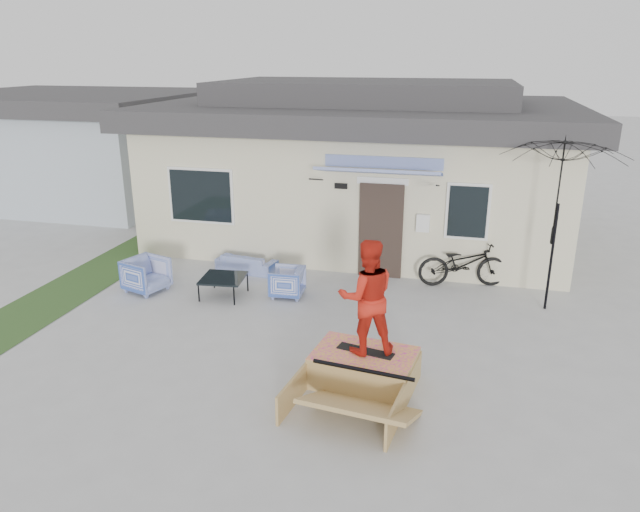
% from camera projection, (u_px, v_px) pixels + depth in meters
% --- Properties ---
extents(ground, '(90.00, 90.00, 0.00)m').
position_uv_depth(ground, '(274.00, 368.00, 9.32)').
color(ground, '#AEAEAE').
rests_on(ground, ground).
extents(grass_strip, '(1.40, 8.00, 0.01)m').
position_uv_depth(grass_strip, '(68.00, 291.00, 12.35)').
color(grass_strip, '#2A4920').
rests_on(grass_strip, ground).
extents(house, '(10.80, 8.49, 4.10)m').
position_uv_depth(house, '(365.00, 161.00, 16.03)').
color(house, beige).
rests_on(house, ground).
extents(neighbor_house, '(8.60, 7.60, 3.50)m').
position_uv_depth(neighbor_house, '(74.00, 144.00, 20.34)').
color(neighbor_house, '#A0ABB7').
rests_on(neighbor_house, ground).
extents(loveseat, '(1.42, 0.60, 0.54)m').
position_uv_depth(loveseat, '(247.00, 260.00, 13.42)').
color(loveseat, '#2647A7').
rests_on(loveseat, ground).
extents(armchair_left, '(0.91, 0.94, 0.78)m').
position_uv_depth(armchair_left, '(146.00, 273.00, 12.26)').
color(armchair_left, '#2647A7').
rests_on(armchair_left, ground).
extents(armchair_right, '(0.64, 0.68, 0.66)m').
position_uv_depth(armchair_right, '(287.00, 281.00, 12.01)').
color(armchair_right, '#2647A7').
rests_on(armchair_right, ground).
extents(coffee_table, '(0.93, 0.93, 0.42)m').
position_uv_depth(coffee_table, '(224.00, 287.00, 12.04)').
color(coffee_table, black).
rests_on(coffee_table, ground).
extents(bicycle, '(2.00, 1.12, 1.21)m').
position_uv_depth(bicycle, '(463.00, 259.00, 12.47)').
color(bicycle, black).
rests_on(bicycle, ground).
extents(patio_umbrella, '(2.81, 2.71, 2.20)m').
position_uv_depth(patio_umbrella, '(556.00, 222.00, 10.95)').
color(patio_umbrella, black).
rests_on(patio_umbrella, ground).
extents(skate_ramp, '(1.72, 2.15, 0.49)m').
position_uv_depth(skate_ramp, '(364.00, 368.00, 8.83)').
color(skate_ramp, '#A9854B').
rests_on(skate_ramp, ground).
extents(skateboard, '(0.89, 0.39, 0.05)m').
position_uv_depth(skateboard, '(365.00, 350.00, 8.78)').
color(skateboard, black).
rests_on(skateboard, skate_ramp).
extents(skater, '(1.02, 0.91, 1.73)m').
position_uv_depth(skater, '(367.00, 295.00, 8.50)').
color(skater, red).
rests_on(skater, skateboard).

